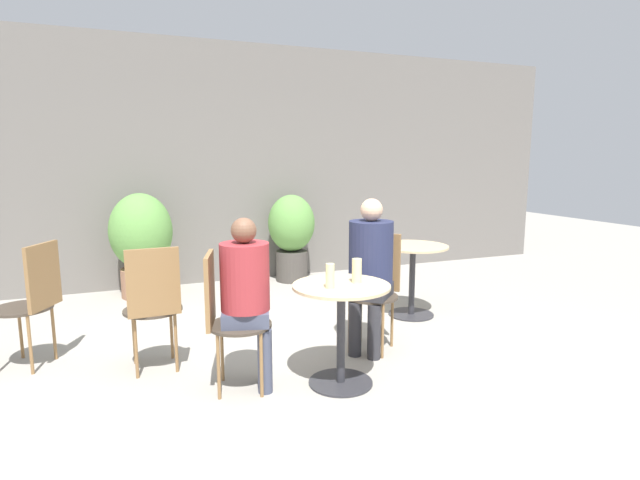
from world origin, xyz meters
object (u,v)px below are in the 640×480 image
bistro_chair_3 (34,294)px  potted_plant_1 (292,232)px  bistro_chair_0 (376,280)px  seated_person_0 (370,263)px  beer_glass_0 (330,276)px  beer_glass_1 (357,271)px  bistro_chair_2 (153,299)px  bistro_chair_1 (224,310)px  seated_person_1 (247,288)px  potted_plant_0 (141,239)px  cafe_table_far (412,266)px  cafe_table_near (341,315)px

bistro_chair_3 → potted_plant_1: size_ratio=0.86×
bistro_chair_0 → seated_person_0: 0.24m
beer_glass_0 → beer_glass_1: beer_glass_1 is taller
seated_person_0 → bistro_chair_2: bearing=-142.1°
bistro_chair_0 → beer_glass_1: bearing=-83.7°
bistro_chair_3 → bistro_chair_1: bearing=81.0°
beer_glass_0 → beer_glass_1: 0.24m
beer_glass_1 → bistro_chair_0: bearing=51.2°
potted_plant_1 → bistro_chair_2: bearing=-128.0°
seated_person_0 → seated_person_1: size_ratio=1.06×
bistro_chair_0 → seated_person_0: size_ratio=0.76×
bistro_chair_2 → potted_plant_0: (0.00, 2.27, 0.09)m
seated_person_0 → cafe_table_far: bearing=85.3°
potted_plant_1 → cafe_table_near: bearing=-101.8°
cafe_table_near → bistro_chair_2: (-1.20, 0.66, 0.07)m
potted_plant_0 → cafe_table_far: bearing=-35.1°
bistro_chair_3 → bistro_chair_2: bearing=88.0°
cafe_table_far → beer_glass_1: (-1.18, -1.15, 0.29)m
bistro_chair_0 → bistro_chair_2: bearing=-138.1°
bistro_chair_2 → seated_person_1: seated_person_1 is taller
bistro_chair_0 → seated_person_1: size_ratio=0.80×
cafe_table_near → seated_person_0: (0.45, 0.45, 0.24)m
cafe_table_near → bistro_chair_0: size_ratio=0.75×
bistro_chair_2 → beer_glass_1: (1.32, -0.65, 0.24)m
seated_person_1 → bistro_chair_1: bearing=90.0°
seated_person_1 → bistro_chair_3: bearing=71.1°
cafe_table_far → bistro_chair_2: bearing=-168.5°
seated_person_1 → potted_plant_0: size_ratio=1.00×
potted_plant_1 → potted_plant_0: bearing=-177.7°
cafe_table_near → beer_glass_1: (0.12, 0.01, 0.30)m
bistro_chair_3 → seated_person_1: 1.71m
bistro_chair_0 → bistro_chair_1: (-1.34, -0.36, 0.00)m
bistro_chair_2 → bistro_chair_3: (-0.83, 0.46, 0.00)m
cafe_table_near → bistro_chair_2: size_ratio=0.75×
bistro_chair_1 → seated_person_1: seated_person_1 is taller
seated_person_1 → potted_plant_0: seated_person_1 is taller
cafe_table_far → bistro_chair_1: (-2.07, -0.96, 0.06)m
seated_person_0 → beer_glass_0: (-0.56, -0.51, 0.06)m
potted_plant_1 → bistro_chair_0: bearing=-91.5°
cafe_table_far → cafe_table_near: bearing=-138.1°
seated_person_0 → potted_plant_1: seated_person_0 is taller
bistro_chair_0 → potted_plant_0: (-1.76, 2.37, 0.09)m
bistro_chair_2 → beer_glass_0: size_ratio=5.72×
bistro_chair_2 → seated_person_0: seated_person_0 is taller
bistro_chair_1 → potted_plant_0: 2.76m
bistro_chair_3 → seated_person_1: size_ratio=0.80×
bistro_chair_3 → potted_plant_1: (2.66, 1.88, 0.07)m
bistro_chair_1 → seated_person_0: 1.26m
bistro_chair_0 → beer_glass_0: (-0.67, -0.62, 0.24)m
cafe_table_far → seated_person_0: seated_person_0 is taller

